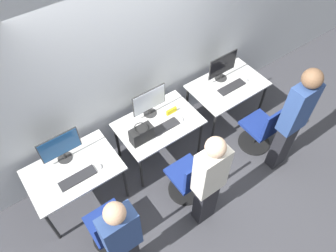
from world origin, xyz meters
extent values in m
plane|color=#3D3D42|center=(0.00, 0.00, 0.00)|extent=(20.00, 20.00, 0.00)
cube|color=silver|center=(0.00, 0.86, 1.40)|extent=(12.00, 0.05, 2.80)
cube|color=silver|center=(-1.25, 0.37, 0.72)|extent=(1.10, 0.73, 0.02)
cylinder|color=black|center=(-1.75, 0.05, 0.35)|extent=(0.04, 0.04, 0.70)
cylinder|color=black|center=(-0.75, 0.05, 0.35)|extent=(0.04, 0.04, 0.70)
cylinder|color=black|center=(-1.75, 0.68, 0.35)|extent=(0.04, 0.04, 0.70)
cylinder|color=black|center=(-0.75, 0.68, 0.35)|extent=(0.04, 0.04, 0.70)
cylinder|color=#2D2D2D|center=(-1.25, 0.57, 0.74)|extent=(0.18, 0.18, 0.01)
cylinder|color=#2D2D2D|center=(-1.25, 0.57, 0.79)|extent=(0.04, 0.04, 0.09)
cube|color=#2D2D2D|center=(-1.25, 0.57, 0.99)|extent=(0.50, 0.01, 0.34)
cube|color=navy|center=(-1.25, 0.57, 0.99)|extent=(0.47, 0.01, 0.32)
cube|color=#262628|center=(-1.25, 0.22, 0.74)|extent=(0.44, 0.14, 0.02)
ellipsoid|color=silver|center=(-0.97, 0.21, 0.75)|extent=(0.06, 0.09, 0.03)
cylinder|color=black|center=(-1.21, -0.33, 0.01)|extent=(0.48, 0.48, 0.03)
cylinder|color=black|center=(-1.21, -0.33, 0.22)|extent=(0.04, 0.04, 0.38)
cube|color=navy|center=(-1.21, -0.33, 0.43)|extent=(0.44, 0.44, 0.05)
cube|color=navy|center=(-1.21, -0.53, 0.68)|extent=(0.40, 0.04, 0.44)
cube|color=navy|center=(-1.20, -0.75, 1.04)|extent=(0.36, 0.20, 0.63)
sphere|color=tan|center=(-1.20, -0.75, 1.46)|extent=(0.21, 0.21, 0.21)
cube|color=silver|center=(0.00, 0.37, 0.72)|extent=(1.10, 0.73, 0.02)
cylinder|color=black|center=(-0.50, 0.05, 0.35)|extent=(0.04, 0.04, 0.70)
cylinder|color=black|center=(0.50, 0.05, 0.35)|extent=(0.04, 0.04, 0.70)
cylinder|color=black|center=(-0.50, 0.68, 0.35)|extent=(0.04, 0.04, 0.70)
cylinder|color=black|center=(0.50, 0.68, 0.35)|extent=(0.04, 0.04, 0.70)
cylinder|color=#2D2D2D|center=(0.00, 0.57, 0.74)|extent=(0.18, 0.18, 0.01)
cylinder|color=#2D2D2D|center=(0.00, 0.57, 0.79)|extent=(0.04, 0.04, 0.09)
cube|color=#2D2D2D|center=(0.00, 0.57, 0.99)|extent=(0.50, 0.01, 0.34)
cube|color=silver|center=(0.00, 0.56, 0.99)|extent=(0.47, 0.01, 0.32)
cube|color=#262628|center=(0.00, 0.25, 0.74)|extent=(0.44, 0.14, 0.02)
ellipsoid|color=silver|center=(0.28, 0.24, 0.75)|extent=(0.06, 0.09, 0.03)
cylinder|color=black|center=(-0.05, -0.35, 0.01)|extent=(0.48, 0.48, 0.03)
cylinder|color=black|center=(-0.05, -0.35, 0.22)|extent=(0.04, 0.04, 0.38)
cube|color=navy|center=(-0.05, -0.35, 0.43)|extent=(0.44, 0.44, 0.05)
cube|color=navy|center=(-0.05, -0.55, 0.68)|extent=(0.40, 0.04, 0.44)
cube|color=#232328|center=(-0.09, -0.77, 0.38)|extent=(0.25, 0.16, 0.77)
cube|color=silver|center=(-0.09, -0.77, 1.10)|extent=(0.36, 0.20, 0.67)
sphere|color=beige|center=(-0.09, -0.77, 1.54)|extent=(0.22, 0.22, 0.22)
cube|color=silver|center=(1.25, 0.37, 0.72)|extent=(1.10, 0.73, 0.02)
cylinder|color=black|center=(0.75, 0.05, 0.35)|extent=(0.04, 0.04, 0.70)
cylinder|color=black|center=(1.75, 0.05, 0.35)|extent=(0.04, 0.04, 0.70)
cylinder|color=black|center=(0.75, 0.68, 0.35)|extent=(0.04, 0.04, 0.70)
cylinder|color=black|center=(1.75, 0.68, 0.35)|extent=(0.04, 0.04, 0.70)
cylinder|color=#2D2D2D|center=(1.25, 0.53, 0.74)|extent=(0.18, 0.18, 0.01)
cylinder|color=#2D2D2D|center=(1.25, 0.53, 0.79)|extent=(0.04, 0.04, 0.09)
cube|color=#2D2D2D|center=(1.25, 0.54, 0.99)|extent=(0.50, 0.01, 0.34)
cube|color=black|center=(1.25, 0.53, 0.99)|extent=(0.47, 0.01, 0.32)
cube|color=#262628|center=(1.25, 0.29, 0.74)|extent=(0.44, 0.14, 0.02)
ellipsoid|color=silver|center=(1.52, 0.29, 0.75)|extent=(0.06, 0.09, 0.03)
cylinder|color=black|center=(1.29, -0.32, 0.01)|extent=(0.48, 0.48, 0.03)
cylinder|color=black|center=(1.29, -0.32, 0.22)|extent=(0.04, 0.04, 0.38)
cube|color=navy|center=(1.29, -0.32, 0.43)|extent=(0.44, 0.44, 0.05)
cube|color=navy|center=(1.29, -0.52, 0.68)|extent=(0.40, 0.04, 0.44)
cube|color=#232328|center=(1.29, -0.74, 0.41)|extent=(0.25, 0.16, 0.83)
cube|color=navy|center=(1.29, -0.74, 1.18)|extent=(0.36, 0.20, 0.72)
sphere|color=brown|center=(1.29, -0.74, 1.66)|extent=(0.23, 0.23, 0.23)
cube|color=black|center=(-0.33, 0.26, 0.84)|extent=(0.30, 0.14, 0.22)
torus|color=black|center=(-0.33, 0.26, 0.97)|extent=(0.18, 0.18, 0.01)
cube|color=yellow|center=(0.24, 0.40, 0.77)|extent=(0.16, 0.03, 0.08)
camera|label=1|loc=(-1.51, -1.96, 4.10)|focal=35.00mm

